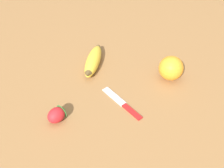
{
  "coord_description": "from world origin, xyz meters",
  "views": [
    {
      "loc": [
        -0.59,
        -0.25,
        0.58
      ],
      "look_at": [
        -0.05,
        0.02,
        0.03
      ],
      "focal_mm": 42.0,
      "sensor_mm": 36.0,
      "label": 1
    }
  ],
  "objects_px": {
    "banana": "(93,61)",
    "orange": "(171,68)",
    "strawberry": "(57,114)",
    "paring_knife": "(123,104)"
  },
  "relations": [
    {
      "from": "banana",
      "to": "orange",
      "type": "xyz_separation_m",
      "value": [
        0.06,
        -0.26,
        0.02
      ]
    },
    {
      "from": "orange",
      "to": "strawberry",
      "type": "distance_m",
      "value": 0.39
    },
    {
      "from": "banana",
      "to": "orange",
      "type": "distance_m",
      "value": 0.27
    },
    {
      "from": "strawberry",
      "to": "paring_knife",
      "type": "relative_size",
      "value": 0.41
    },
    {
      "from": "banana",
      "to": "orange",
      "type": "bearing_deg",
      "value": 86.22
    },
    {
      "from": "banana",
      "to": "paring_knife",
      "type": "xyz_separation_m",
      "value": [
        -0.12,
        -0.17,
        -0.02
      ]
    },
    {
      "from": "orange",
      "to": "strawberry",
      "type": "xyz_separation_m",
      "value": [
        -0.31,
        0.23,
        -0.02
      ]
    },
    {
      "from": "orange",
      "to": "paring_knife",
      "type": "xyz_separation_m",
      "value": [
        -0.18,
        0.09,
        -0.04
      ]
    },
    {
      "from": "banana",
      "to": "orange",
      "type": "height_order",
      "value": "orange"
    },
    {
      "from": "orange",
      "to": "paring_knife",
      "type": "height_order",
      "value": "orange"
    }
  ]
}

